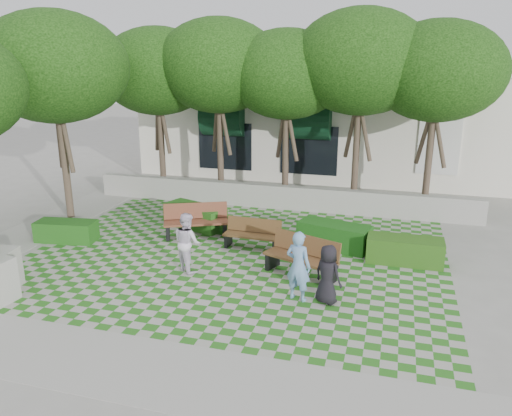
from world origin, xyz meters
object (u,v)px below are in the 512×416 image
(hedge_west, at_px, (66,231))
(person_blue, at_px, (298,266))
(bench_east, at_px, (302,257))
(hedge_midleft, at_px, (195,216))
(person_white, at_px, (187,242))
(bench_mid, at_px, (252,235))
(hedge_midright, at_px, (334,236))
(hedge_east, at_px, (405,250))
(bench_west, at_px, (196,221))
(person_dark, at_px, (328,274))

(hedge_west, bearing_deg, person_blue, -13.80)
(bench_east, relative_size, person_blue, 1.23)
(hedge_midleft, relative_size, person_white, 1.34)
(bench_mid, height_order, hedge_midright, bench_mid)
(hedge_east, height_order, hedge_west, hedge_east)
(hedge_east, xyz_separation_m, hedge_west, (-10.33, -1.13, -0.04))
(hedge_east, height_order, hedge_midleft, hedge_midleft)
(bench_mid, bearing_deg, hedge_midleft, 152.62)
(bench_mid, relative_size, person_white, 1.06)
(hedge_east, distance_m, hedge_midright, 2.18)
(hedge_east, bearing_deg, bench_west, 176.61)
(hedge_midright, height_order, hedge_west, hedge_midright)
(hedge_east, relative_size, hedge_west, 1.12)
(bench_west, height_order, hedge_midright, bench_west)
(bench_west, bearing_deg, person_blue, -64.61)
(bench_east, height_order, hedge_west, bench_east)
(bench_east, xyz_separation_m, hedge_midright, (0.56, 2.29, -0.13))
(hedge_east, height_order, person_dark, person_dark)
(bench_mid, distance_m, person_white, 2.45)
(bench_west, distance_m, hedge_east, 6.54)
(bench_west, relative_size, person_white, 1.31)
(person_dark, bearing_deg, bench_east, -28.70)
(hedge_west, xyz_separation_m, person_dark, (8.56, -1.90, 0.40))
(person_white, bearing_deg, hedge_midleft, -34.23)
(hedge_east, distance_m, hedge_west, 10.39)
(bench_east, xyz_separation_m, bench_west, (-3.88, 2.03, 0.01))
(hedge_midleft, bearing_deg, hedge_midright, -7.46)
(hedge_west, height_order, person_dark, person_dark)
(bench_east, xyz_separation_m, person_blue, (0.17, -1.41, 0.36))
(bench_mid, xyz_separation_m, person_white, (-1.23, -2.08, 0.39))
(bench_east, relative_size, bench_mid, 1.22)
(hedge_midleft, distance_m, person_blue, 6.25)
(bench_west, relative_size, hedge_west, 1.15)
(bench_east, height_order, bench_west, bench_west)
(hedge_west, distance_m, person_dark, 8.78)
(hedge_west, distance_m, person_blue, 8.11)
(bench_west, relative_size, hedge_east, 1.03)
(bench_east, height_order, hedge_midleft, bench_east)
(hedge_midright, bearing_deg, hedge_midleft, 172.54)
(bench_east, relative_size, hedge_midleft, 0.97)
(hedge_east, bearing_deg, hedge_west, -173.76)
(hedge_east, xyz_separation_m, person_dark, (-1.77, -3.03, 0.36))
(hedge_west, bearing_deg, hedge_midright, 12.16)
(bench_east, xyz_separation_m, bench_mid, (-1.83, 1.55, -0.08))
(bench_mid, bearing_deg, hedge_east, 3.23)
(hedge_midright, relative_size, person_blue, 1.25)
(bench_mid, bearing_deg, bench_east, -38.30)
(bench_mid, distance_m, person_dark, 3.99)
(hedge_midright, xyz_separation_m, person_blue, (-0.39, -3.71, 0.49))
(hedge_midright, height_order, person_blue, person_blue)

